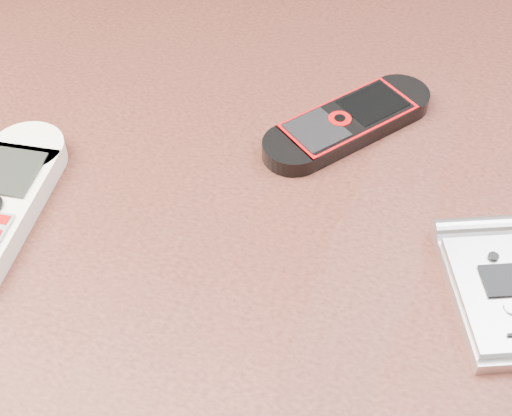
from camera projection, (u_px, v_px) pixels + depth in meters
The scene contains 3 objects.
table at pixel (250, 310), 0.54m from camera, with size 1.20×0.80×0.75m.
nokia_black_red at pixel (348, 122), 0.52m from camera, with size 0.04×0.14×0.01m, color black.
motorola_razr at pixel (501, 292), 0.41m from camera, with size 0.06×0.11×0.02m, color silver.
Camera 1 is at (0.11, -0.29, 1.09)m, focal length 50.00 mm.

